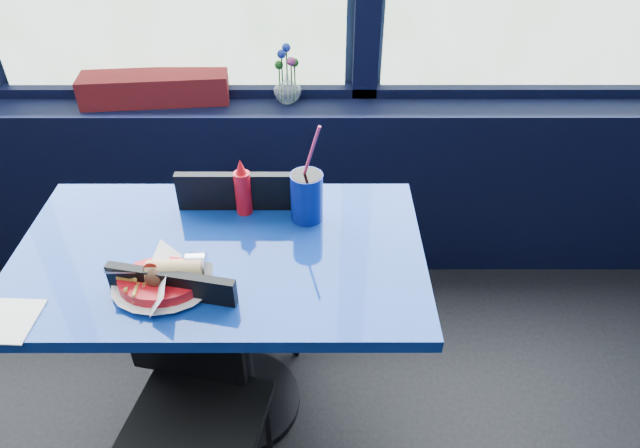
# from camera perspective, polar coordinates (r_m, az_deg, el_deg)

# --- Properties ---
(window_sill) EXTENTS (5.00, 0.26, 0.80)m
(window_sill) POSITION_cam_1_polar(r_m,az_deg,el_deg) (2.65, -13.05, 3.86)
(window_sill) COLOR black
(window_sill) RESTS_ON ground
(near_table) EXTENTS (1.20, 0.70, 0.75)m
(near_table) POSITION_cam_1_polar(r_m,az_deg,el_deg) (1.82, -9.42, -6.95)
(near_table) COLOR black
(near_table) RESTS_ON ground
(chair_near_front) EXTENTS (0.44, 0.45, 0.83)m
(chair_near_front) POSITION_cam_1_polar(r_m,az_deg,el_deg) (1.72, -12.96, -15.85)
(chair_near_front) COLOR black
(chair_near_front) RESTS_ON ground
(chair_near_back) EXTENTS (0.40, 0.40, 0.88)m
(chair_near_back) POSITION_cam_1_polar(r_m,az_deg,el_deg) (2.10, -7.25, -1.99)
(chair_near_back) COLOR black
(chair_near_back) RESTS_ON ground
(planter_box) EXTENTS (0.60, 0.20, 0.12)m
(planter_box) POSITION_cam_1_polar(r_m,az_deg,el_deg) (2.46, -16.16, 12.93)
(planter_box) COLOR maroon
(planter_box) RESTS_ON window_sill
(flower_vase) EXTENTS (0.14, 0.14, 0.24)m
(flower_vase) POSITION_cam_1_polar(r_m,az_deg,el_deg) (2.37, -3.29, 13.71)
(flower_vase) COLOR silver
(flower_vase) RESTS_ON window_sill
(food_basket) EXTENTS (0.30, 0.30, 0.09)m
(food_basket) POSITION_cam_1_polar(r_m,az_deg,el_deg) (1.59, -15.43, -5.43)
(food_basket) COLOR red
(food_basket) RESTS_ON near_table
(ketchup_bottle) EXTENTS (0.05, 0.05, 0.19)m
(ketchup_bottle) POSITION_cam_1_polar(r_m,az_deg,el_deg) (1.79, -7.72, 3.43)
(ketchup_bottle) COLOR red
(ketchup_bottle) RESTS_ON near_table
(soda_cup) EXTENTS (0.10, 0.10, 0.34)m
(soda_cup) POSITION_cam_1_polar(r_m,az_deg,el_deg) (1.75, -1.32, 2.85)
(soda_cup) COLOR navy
(soda_cup) RESTS_ON near_table
(napkin) EXTENTS (0.16, 0.16, 0.00)m
(napkin) POSITION_cam_1_polar(r_m,az_deg,el_deg) (1.68, -28.95, -8.46)
(napkin) COLOR white
(napkin) RESTS_ON near_table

